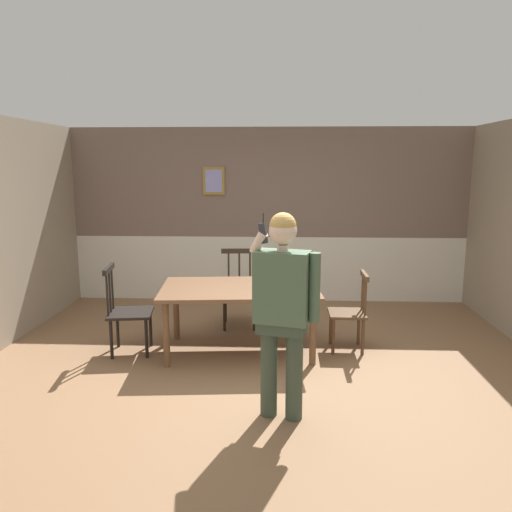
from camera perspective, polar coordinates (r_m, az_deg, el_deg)
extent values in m
plane|color=#846042|center=(5.23, 0.68, -13.12)|extent=(6.70, 6.70, 0.00)
cube|color=#756056|center=(7.65, 1.44, 8.33)|extent=(6.09, 0.12, 1.64)
cube|color=silver|center=(7.82, 1.40, -1.36)|extent=(6.09, 0.14, 0.99)
cube|color=silver|center=(7.70, 1.41, 2.22)|extent=(6.09, 0.05, 0.06)
cube|color=olive|center=(7.63, -4.82, 8.52)|extent=(0.33, 0.03, 0.41)
cube|color=#9395DB|center=(7.62, -4.84, 8.52)|extent=(0.25, 0.01, 0.33)
cube|color=brown|center=(5.58, -1.89, -3.74)|extent=(1.81, 1.20, 0.04)
cylinder|color=brown|center=(5.32, -10.18, -8.78)|extent=(0.07, 0.07, 0.71)
cylinder|color=brown|center=(5.33, 6.49, -8.66)|extent=(0.07, 0.07, 0.71)
cylinder|color=brown|center=(6.14, -9.07, -6.15)|extent=(0.07, 0.07, 0.71)
cylinder|color=brown|center=(6.15, 5.29, -6.05)|extent=(0.07, 0.07, 0.71)
cube|color=black|center=(5.78, -14.07, -6.30)|extent=(0.53, 0.53, 0.03)
cube|color=black|center=(5.69, -16.43, -1.42)|extent=(0.10, 0.47, 0.06)
cylinder|color=black|center=(5.88, -16.05, -3.33)|extent=(0.02, 0.02, 0.52)
cylinder|color=black|center=(5.74, -16.31, -3.66)|extent=(0.02, 0.02, 0.52)
cylinder|color=black|center=(5.61, -16.58, -4.01)|extent=(0.02, 0.02, 0.52)
cylinder|color=black|center=(6.00, -11.91, -7.96)|extent=(0.04, 0.04, 0.44)
cylinder|color=black|center=(5.64, -12.36, -9.15)|extent=(0.04, 0.04, 0.44)
cylinder|color=black|center=(6.05, -15.47, -7.94)|extent=(0.04, 0.04, 0.44)
cylinder|color=black|center=(5.71, -16.14, -9.11)|extent=(0.04, 0.04, 0.44)
cube|color=#513823|center=(5.79, 10.30, -6.45)|extent=(0.41, 0.41, 0.03)
cube|color=#513823|center=(5.71, 12.26, -2.19)|extent=(0.04, 0.41, 0.06)
cylinder|color=#513823|center=(5.64, 12.37, -4.43)|extent=(0.02, 0.02, 0.46)
cylinder|color=#513823|center=(5.75, 12.18, -4.12)|extent=(0.02, 0.02, 0.46)
cylinder|color=#513823|center=(5.87, 12.00, -3.82)|extent=(0.02, 0.02, 0.46)
cylinder|color=#513823|center=(5.69, 8.78, -9.04)|extent=(0.04, 0.04, 0.41)
cylinder|color=#513823|center=(6.00, 8.49, -8.02)|extent=(0.04, 0.04, 0.41)
cylinder|color=#513823|center=(5.73, 12.05, -9.01)|extent=(0.04, 0.04, 0.41)
cylinder|color=#513823|center=(6.03, 11.59, -8.00)|extent=(0.04, 0.04, 0.41)
cube|color=#2D2319|center=(6.51, -1.91, -4.31)|extent=(0.51, 0.51, 0.03)
cube|color=#2D2319|center=(6.61, -1.93, 0.58)|extent=(0.47, 0.07, 0.06)
cylinder|color=#2D2319|center=(6.65, -0.69, -1.46)|extent=(0.02, 0.02, 0.54)
cylinder|color=#2D2319|center=(6.65, -1.91, -1.46)|extent=(0.02, 0.02, 0.54)
cylinder|color=#2D2319|center=(6.65, -3.13, -1.47)|extent=(0.02, 0.02, 0.54)
cylinder|color=#2D2319|center=(6.39, -0.20, -6.69)|extent=(0.04, 0.04, 0.42)
cylinder|color=#2D2319|center=(6.39, -3.61, -6.71)|extent=(0.04, 0.04, 0.42)
cylinder|color=#2D2319|center=(6.75, -0.28, -5.75)|extent=(0.04, 0.04, 0.42)
cylinder|color=#2D2319|center=(6.75, -3.50, -5.77)|extent=(0.04, 0.04, 0.42)
cylinder|color=#3A493A|center=(4.22, 4.38, -12.97)|extent=(0.14, 0.14, 0.83)
cylinder|color=#3A493A|center=(4.27, 1.47, -12.67)|extent=(0.14, 0.14, 0.83)
cube|color=#3A493A|center=(4.11, 2.97, -7.91)|extent=(0.43, 0.31, 0.12)
cube|color=#4C664C|center=(4.02, 3.01, -3.54)|extent=(0.48, 0.34, 0.58)
cylinder|color=#4C664C|center=(3.96, 6.68, -3.59)|extent=(0.09, 0.09, 0.56)
cylinder|color=beige|center=(3.99, 0.28, 1.52)|extent=(0.18, 0.16, 0.20)
cylinder|color=beige|center=(3.96, 3.05, 0.92)|extent=(0.09, 0.09, 0.05)
sphere|color=beige|center=(3.94, 3.07, 2.88)|extent=(0.22, 0.22, 0.22)
sphere|color=tan|center=(3.93, 3.08, 3.45)|extent=(0.21, 0.21, 0.21)
cube|color=#2D2D33|center=(3.95, 0.82, 2.60)|extent=(0.08, 0.05, 0.17)
cylinder|color=black|center=(3.94, 0.83, 4.33)|extent=(0.01, 0.01, 0.08)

